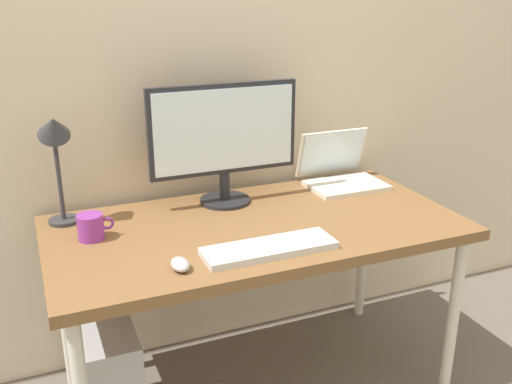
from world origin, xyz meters
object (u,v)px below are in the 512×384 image
at_px(monitor, 224,136).
at_px(computer_tower, 111,377).
at_px(coffee_mug, 91,227).
at_px(desk_lamp, 55,144).
at_px(keyboard, 269,248).
at_px(desk, 256,237).
at_px(mouse, 180,264).
at_px(laptop, 340,171).

relative_size(monitor, computer_tower, 1.40).
bearing_deg(coffee_mug, desk_lamp, 115.15).
xyz_separation_m(keyboard, coffee_mug, (-0.52, 0.32, 0.03)).
distance_m(desk, keyboard, 0.25).
relative_size(desk_lamp, keyboard, 0.98).
bearing_deg(keyboard, computer_tower, 155.15).
bearing_deg(desk_lamp, mouse, -59.18).
distance_m(laptop, keyboard, 0.75).
distance_m(laptop, computer_tower, 1.24).
height_order(desk_lamp, computer_tower, desk_lamp).
bearing_deg(laptop, keyboard, -138.02).
relative_size(laptop, computer_tower, 0.76).
bearing_deg(keyboard, mouse, -178.43).
bearing_deg(desk_lamp, coffee_mug, -64.85).
bearing_deg(mouse, monitor, 56.75).
bearing_deg(desk_lamp, desk, -20.81).
height_order(laptop, keyboard, laptop).
bearing_deg(coffee_mug, laptop, 9.34).
relative_size(desk, mouse, 16.52).
bearing_deg(desk_lamp, computer_tower, -71.83).
bearing_deg(monitor, desk, -82.64).
height_order(laptop, desk_lamp, desk_lamp).
bearing_deg(laptop, coffee_mug, -170.66).
relative_size(desk, monitor, 2.52).
bearing_deg(keyboard, desk, 77.66).
relative_size(laptop, mouse, 3.56).
height_order(desk_lamp, coffee_mug, desk_lamp).
bearing_deg(keyboard, laptop, 41.98).
relative_size(laptop, keyboard, 0.73).
distance_m(desk_lamp, computer_tower, 0.85).
xyz_separation_m(desk, desk_lamp, (-0.64, 0.24, 0.36)).
height_order(desk, computer_tower, desk).
xyz_separation_m(desk, computer_tower, (-0.56, 0.00, -0.45)).
relative_size(monitor, desk_lamp, 1.37).
height_order(mouse, computer_tower, mouse).
height_order(monitor, keyboard, monitor).
bearing_deg(laptop, monitor, -177.93).
height_order(desk_lamp, mouse, desk_lamp).
bearing_deg(desk, computer_tower, 179.93).
xyz_separation_m(monitor, mouse, (-0.32, -0.49, -0.25)).
distance_m(desk, mouse, 0.43).
distance_m(desk, desk_lamp, 0.78).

